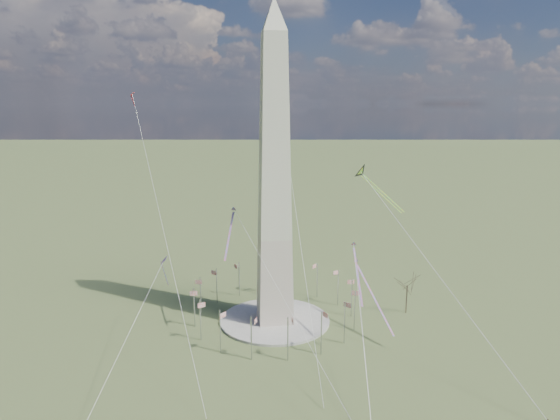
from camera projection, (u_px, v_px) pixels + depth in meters
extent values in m
plane|color=#43572B|center=(275.00, 321.00, 164.42)|extent=(2000.00, 2000.00, 0.00)
cylinder|color=#B3AEA4|center=(275.00, 320.00, 164.34)|extent=(36.00, 36.00, 0.80)
pyramid|color=beige|center=(274.00, 14.00, 144.47)|extent=(9.90, 9.90, 10.00)
cylinder|color=silver|center=(352.00, 298.00, 166.86)|extent=(0.36, 0.36, 13.00)
cube|color=red|center=(351.00, 282.00, 167.02)|extent=(2.40, 0.08, 1.50)
cylinder|color=silver|center=(338.00, 288.00, 176.20)|extent=(0.36, 0.36, 13.00)
cube|color=red|center=(336.00, 273.00, 176.18)|extent=(2.25, 0.99, 1.50)
cylinder|color=silver|center=(317.00, 281.00, 183.53)|extent=(0.36, 0.36, 13.00)
cube|color=red|center=(314.00, 266.00, 183.18)|extent=(1.75, 1.75, 1.50)
cylinder|color=silver|center=(292.00, 277.00, 187.75)|extent=(0.36, 0.36, 13.00)
cube|color=red|center=(289.00, 263.00, 186.95)|extent=(0.99, 2.25, 1.50)
cylinder|color=silver|center=(265.00, 276.00, 188.21)|extent=(0.36, 0.36, 13.00)
cube|color=red|center=(262.00, 263.00, 186.92)|extent=(0.08, 2.40, 1.50)
cylinder|color=silver|center=(239.00, 279.00, 184.85)|extent=(0.36, 0.36, 13.00)
cube|color=red|center=(236.00, 266.00, 183.09)|extent=(0.99, 2.25, 1.50)
cylinder|color=silver|center=(217.00, 286.00, 178.16)|extent=(0.36, 0.36, 13.00)
cube|color=red|center=(214.00, 273.00, 176.04)|extent=(1.75, 1.75, 1.50)
cylinder|color=silver|center=(201.00, 296.00, 169.18)|extent=(0.36, 0.36, 13.00)
cube|color=red|center=(199.00, 282.00, 166.85)|extent=(2.25, 0.99, 1.50)
cylinder|color=silver|center=(194.00, 307.00, 159.27)|extent=(0.36, 0.36, 13.00)
cube|color=red|center=(194.00, 293.00, 156.91)|extent=(2.40, 0.08, 1.50)
cylinder|color=silver|center=(200.00, 320.00, 149.94)|extent=(0.36, 0.36, 13.00)
cube|color=red|center=(201.00, 305.00, 147.75)|extent=(2.25, 0.99, 1.50)
cylinder|color=silver|center=(220.00, 331.00, 142.60)|extent=(0.36, 0.36, 13.00)
cube|color=red|center=(223.00, 315.00, 140.74)|extent=(1.75, 1.75, 1.50)
cylinder|color=silver|center=(251.00, 338.00, 138.38)|extent=(0.36, 0.36, 13.00)
cube|color=red|center=(256.00, 321.00, 136.97)|extent=(0.99, 2.25, 1.50)
cylinder|color=silver|center=(288.00, 339.00, 137.92)|extent=(0.36, 0.36, 13.00)
cube|color=red|center=(293.00, 321.00, 137.01)|extent=(0.08, 2.40, 1.50)
cylinder|color=silver|center=(321.00, 333.00, 141.29)|extent=(0.36, 0.36, 13.00)
cube|color=red|center=(325.00, 315.00, 140.84)|extent=(0.99, 2.25, 1.50)
cylinder|color=silver|center=(345.00, 323.00, 147.97)|extent=(0.36, 0.36, 13.00)
cube|color=red|center=(347.00, 305.00, 147.89)|extent=(1.75, 1.75, 1.50)
cylinder|color=silver|center=(355.00, 310.00, 156.95)|extent=(0.36, 0.36, 13.00)
cube|color=red|center=(356.00, 293.00, 157.08)|extent=(2.25, 0.99, 1.50)
cylinder|color=#4B3C2D|center=(407.00, 299.00, 170.12)|extent=(0.41, 0.41, 9.91)
cube|color=yellow|center=(384.00, 193.00, 160.69)|extent=(10.34, 11.48, 10.53)
cube|color=yellow|center=(381.00, 194.00, 159.24)|extent=(10.34, 11.48, 10.53)
cube|color=#3C1B7A|center=(164.00, 260.00, 151.89)|extent=(2.08, 3.22, 2.53)
cube|color=#FF3E28|center=(165.00, 273.00, 152.77)|extent=(1.89, 2.89, 8.76)
cube|color=#FF3E28|center=(358.00, 276.00, 147.90)|extent=(3.38, 18.73, 11.81)
cube|color=#FF3E28|center=(229.00, 235.00, 153.88)|extent=(4.37, 17.27, 11.00)
cube|color=#FF3E28|center=(374.00, 298.00, 154.71)|extent=(5.15, 23.08, 14.66)
cube|color=red|center=(132.00, 94.00, 172.12)|extent=(1.52, 2.27, 1.77)
cube|color=red|center=(133.00, 100.00, 172.52)|extent=(1.08, 1.38, 4.06)
cube|color=silver|center=(279.00, 94.00, 200.53)|extent=(1.58, 2.31, 1.77)
cube|color=silver|center=(279.00, 99.00, 200.93)|extent=(1.16, 1.33, 4.06)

